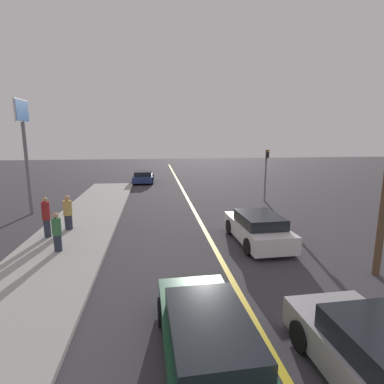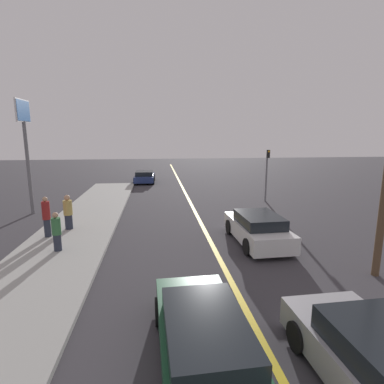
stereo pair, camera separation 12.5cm
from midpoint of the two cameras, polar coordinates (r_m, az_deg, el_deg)
road_center_line at (r=18.96m, az=0.56°, el=-3.37°), size 0.20×60.00×0.01m
sidewalk_left at (r=15.65m, az=-20.85°, el=-6.90°), size 3.59×28.48×0.15m
car_near_right_lane at (r=7.00m, az=33.11°, el=-25.98°), size 2.10×4.19×1.31m
car_ahead_center at (r=6.68m, az=2.94°, el=-26.43°), size 1.99×4.81×1.20m
car_far_distant at (r=13.39m, az=12.63°, el=-6.81°), size 2.05×4.27×1.33m
car_parked_left_lot at (r=30.18m, az=-8.90°, el=2.91°), size 2.05×4.08×1.15m
pedestrian_near_curb at (r=12.90m, az=-24.13°, el=-6.92°), size 0.35×0.35×1.56m
pedestrian_mid_group at (r=14.80m, az=-25.76°, el=-4.26°), size 0.34×0.34×1.83m
pedestrian_far_standing at (r=15.61m, az=-22.33°, el=-3.59°), size 0.42×0.42×1.69m
traffic_light at (r=21.62m, az=14.24°, el=4.15°), size 0.18×0.40×3.65m
roadside_sign at (r=19.87m, az=-29.10°, el=10.12°), size 0.20×1.79×6.63m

